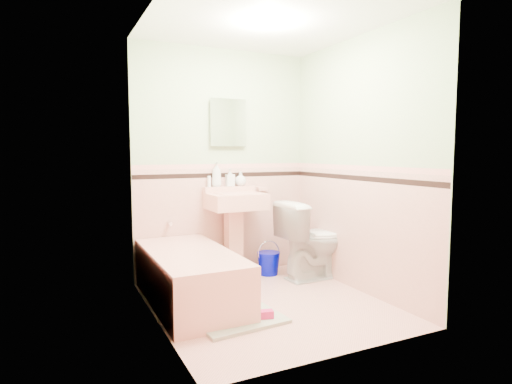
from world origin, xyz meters
name	(u,v)px	position (x,y,z in m)	size (l,w,h in m)	color
floor	(268,303)	(0.00, 0.00, 0.00)	(2.20, 2.20, 0.00)	#EAA999
ceiling	(269,20)	(0.00, 0.00, 2.50)	(2.20, 2.20, 0.00)	white
wall_back	(223,163)	(0.00, 1.10, 1.25)	(2.50, 2.50, 0.00)	#F0E5C3
wall_front	(346,171)	(0.00, -1.10, 1.25)	(2.50, 2.50, 0.00)	#F0E5C3
wall_left	(155,168)	(-1.00, 0.00, 1.25)	(2.50, 2.50, 0.00)	#F0E5C3
wall_right	(358,165)	(1.00, 0.00, 1.25)	(2.50, 2.50, 0.00)	#F0E5C3
wainscot_back	(224,221)	(0.00, 1.09, 0.60)	(2.00, 2.00, 0.00)	#EDAE9E
wainscot_front	(343,268)	(0.00, -1.09, 0.60)	(2.00, 2.00, 0.00)	#EDAE9E
wainscot_left	(158,249)	(-0.99, 0.00, 0.60)	(2.20, 2.20, 0.00)	#EDAE9E
wainscot_right	(356,230)	(0.99, 0.00, 0.60)	(2.20, 2.20, 0.00)	#EDAE9E
accent_back	(224,175)	(0.00, 1.08, 1.12)	(2.00, 2.00, 0.00)	black
accent_front	(344,191)	(0.00, -1.08, 1.12)	(2.00, 2.00, 0.00)	black
accent_left	(158,184)	(-0.98, 0.00, 1.12)	(2.20, 2.20, 0.00)	black
accent_right	(357,178)	(0.98, 0.00, 1.12)	(2.20, 2.20, 0.00)	black
cap_back	(224,166)	(0.00, 1.08, 1.22)	(2.00, 2.00, 0.00)	#EA9A8E
cap_front	(344,176)	(0.00, -1.08, 1.22)	(2.00, 2.00, 0.00)	#EA9A8E
cap_left	(157,172)	(-0.98, 0.00, 1.22)	(2.20, 2.20, 0.00)	#EA9A8E
cap_right	(357,168)	(0.98, 0.00, 1.22)	(2.20, 2.20, 0.00)	#EA9A8E
bathtub	(190,279)	(-0.63, 0.33, 0.23)	(0.70, 1.50, 0.45)	#E59F8D
tub_faucet	(169,223)	(-0.63, 1.05, 0.63)	(0.04, 0.04, 0.12)	silver
sink	(236,236)	(0.05, 0.86, 0.47)	(0.59, 0.49, 0.93)	#E59F8D
sink_faucet	(231,191)	(0.05, 1.00, 0.95)	(0.02, 0.02, 0.10)	silver
medicine_cabinet	(228,123)	(0.05, 1.07, 1.70)	(0.38, 0.04, 0.47)	white
soap_dish	(262,189)	(0.47, 1.06, 0.95)	(0.12, 0.07, 0.04)	#E59F8D
soap_bottle_left	(217,174)	(-0.10, 1.04, 1.13)	(0.10, 0.10, 0.27)	#B2B2B2
soap_bottle_mid	(230,177)	(0.06, 1.04, 1.10)	(0.09, 0.09, 0.20)	#B2B2B2
soap_bottle_right	(241,179)	(0.19, 1.04, 1.08)	(0.13, 0.13, 0.16)	#B2B2B2
tube	(209,181)	(-0.19, 1.04, 1.06)	(0.04, 0.04, 0.12)	white
toilet	(316,239)	(0.85, 0.50, 0.43)	(0.48, 0.83, 0.85)	white
bucket	(269,263)	(0.43, 0.82, 0.13)	(0.26, 0.26, 0.26)	#0004A4
bath_mat	(240,320)	(-0.40, -0.28, 0.01)	(0.70, 0.47, 0.03)	gray
shoe	(264,314)	(-0.22, -0.35, 0.06)	(0.15, 0.07, 0.06)	#BF1E59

